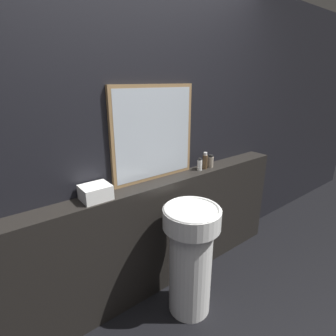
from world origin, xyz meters
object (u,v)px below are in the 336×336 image
Objects in this scene: shampoo_bottle at (200,165)px; lotion_bottle at (211,161)px; conditioner_bottle at (205,161)px; pedestal_sink at (191,256)px; towel_stack at (96,192)px; mirror at (154,134)px.

lotion_bottle is (0.14, -0.00, 0.00)m from shampoo_bottle.
pedestal_sink is at bearing -143.09° from conditioner_bottle.
towel_stack is 1.09m from lotion_bottle.
conditioner_bottle is (0.07, 0.00, 0.02)m from shampoo_bottle.
shampoo_bottle is at bearing 40.93° from pedestal_sink.
lotion_bottle is at bearing -0.00° from shampoo_bottle.
conditioner_bottle reaches higher than pedestal_sink.
pedestal_sink is at bearing -139.07° from shampoo_bottle.
mirror is at bearing 8.29° from towel_stack.
shampoo_bottle is (0.43, 0.37, 0.53)m from pedestal_sink.
lotion_bottle is (0.56, 0.37, 0.53)m from pedestal_sink.
lotion_bottle is (1.09, 0.00, 0.00)m from towel_stack.
shampoo_bottle is 0.07m from conditioner_bottle.
towel_stack is 1.02m from conditioner_bottle.
shampoo_bottle is 0.14m from lotion_bottle.
conditioner_bottle is 0.07m from lotion_bottle.
conditioner_bottle reaches higher than shampoo_bottle.
mirror reaches higher than lotion_bottle.
towel_stack is 1.26× the size of conditioner_bottle.
shampoo_bottle is at bearing -10.32° from mirror.
towel_stack is at bearing -180.00° from shampoo_bottle.
mirror is at bearing 169.68° from shampoo_bottle.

